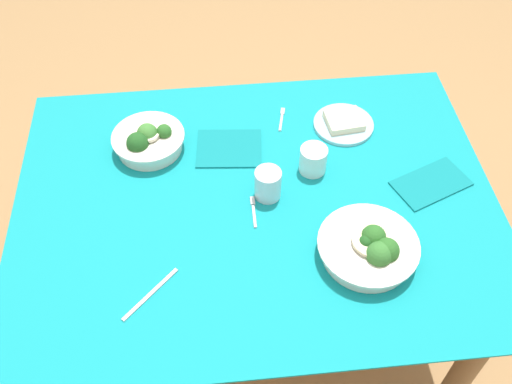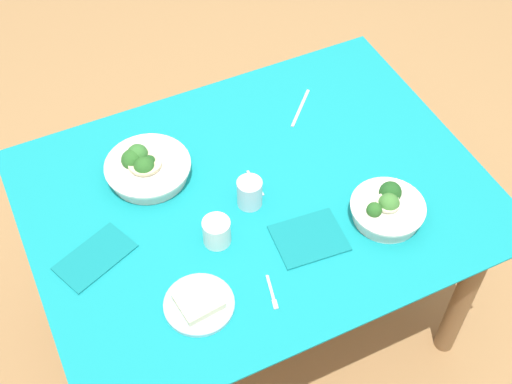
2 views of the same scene
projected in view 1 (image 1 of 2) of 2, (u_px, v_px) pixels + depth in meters
ground_plane at (256, 322)px, 2.20m from camera, size 6.00×6.00×0.00m
dining_table at (256, 223)px, 1.72m from camera, size 1.37×1.04×0.73m
broccoli_bowl_far at (148, 141)px, 1.75m from camera, size 0.22×0.22×0.09m
broccoli_bowl_near at (370, 248)px, 1.49m from camera, size 0.26×0.26×0.10m
bread_side_plate at (344, 123)px, 1.83m from camera, size 0.19×0.19×0.03m
water_glass_center at (313, 160)px, 1.69m from camera, size 0.08×0.08×0.08m
water_glass_side at (268, 184)px, 1.62m from camera, size 0.08×0.08×0.09m
fork_by_far_bowl at (254, 211)px, 1.61m from camera, size 0.01×0.11×0.00m
fork_by_near_bowl at (282, 118)px, 1.86m from camera, size 0.03×0.11×0.00m
table_knife_left at (151, 294)px, 1.44m from camera, size 0.14×0.14×0.00m
napkin_folded_upper at (229, 148)px, 1.77m from camera, size 0.21×0.18×0.01m
napkin_folded_lower at (431, 183)px, 1.68m from camera, size 0.25×0.20×0.01m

